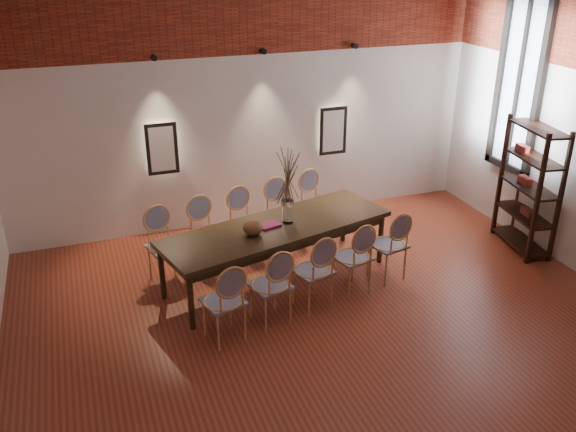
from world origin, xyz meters
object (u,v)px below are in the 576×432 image
object	(u,v)px
chair_near_d	(352,257)
chair_far_c	(246,225)
chair_far_a	(165,247)
chair_far_b	(207,236)
chair_near_b	(270,285)
bowl	(253,228)
chair_near_c	(313,270)
chair_far_d	(283,215)
book	(269,225)
shelving_rack	(529,187)
dining_table	(277,253)
chair_near_a	(223,301)
chair_near_e	(388,245)
vase	(288,212)
chair_far_e	(316,205)

from	to	relation	value
chair_near_d	chair_far_c	size ratio (longest dim) A/B	1.00
chair_far_a	chair_far_b	distance (m)	0.59
chair_near_b	bowl	world-z (taller)	chair_near_b
chair_near_c	chair_far_d	world-z (taller)	same
bowl	book	distance (m)	0.30
chair_far_d	shelving_rack	bearing A→B (deg)	145.14
dining_table	chair_near_a	distance (m)	1.39
chair_near_b	chair_near_c	world-z (taller)	same
chair_near_e	vase	xyz separation A→B (m)	(-1.16, 0.48, 0.43)
chair_near_d	chair_far_b	distance (m)	1.90
chair_far_d	book	bearing A→B (deg)	46.79
chair_far_c	bowl	xyz separation A→B (m)	(-0.16, -0.87, 0.37)
book	bowl	bearing A→B (deg)	-149.55
chair_far_b	book	bearing A→B (deg)	124.63
chair_far_e	vase	xyz separation A→B (m)	(-0.79, -0.98, 0.43)
chair_near_c	bowl	world-z (taller)	chair_near_c
chair_near_a	chair_far_b	world-z (taller)	same
vase	chair_near_d	bearing A→B (deg)	-46.24
chair_near_c	book	distance (m)	0.84
chair_near_b	chair_far_b	xyz separation A→B (m)	(-0.37, 1.45, 0.00)
dining_table	chair_far_d	world-z (taller)	chair_far_d
bowl	chair_far_e	bearing A→B (deg)	41.65
chair_near_b	chair_near_c	size ratio (longest dim) A/B	1.00
chair_near_b	chair_far_b	distance (m)	1.50
chair_near_a	chair_far_b	xyz separation A→B (m)	(0.20, 1.60, 0.00)
chair_near_d	chair_far_e	world-z (taller)	same
chair_near_c	shelving_rack	world-z (taller)	shelving_rack
chair_far_a	bowl	bearing A→B (deg)	134.92
chair_near_c	vase	world-z (taller)	vase
chair_near_e	chair_near_a	bearing A→B (deg)	-180.00
chair_near_c	shelving_rack	xyz separation A→B (m)	(3.33, 0.42, 0.43)
chair_near_e	book	xyz separation A→B (m)	(-1.41, 0.45, 0.30)
chair_near_e	chair_far_a	bearing A→B (deg)	147.34
chair_near_a	chair_far_c	world-z (taller)	same
dining_table	chair_far_a	distance (m)	1.39
chair_far_a	chair_far_d	xyz separation A→B (m)	(1.70, 0.43, 0.00)
chair_far_a	shelving_rack	world-z (taller)	shelving_rack
chair_near_d	chair_far_d	world-z (taller)	same
chair_far_e	vase	bearing A→B (deg)	36.60
chair_near_a	dining_table	bearing A→B (deg)	32.66
dining_table	bowl	world-z (taller)	bowl
chair_far_d	vase	size ratio (longest dim) A/B	3.13
dining_table	chair_near_d	bearing A→B (deg)	-52.05
chair_far_d	chair_far_c	bearing A→B (deg)	0.00
dining_table	chair_near_b	distance (m)	0.96
chair_far_d	shelving_rack	size ratio (longest dim) A/B	0.52
chair_near_a	vase	bearing A→B (deg)	29.42
chair_near_d	bowl	distance (m)	1.24
chair_near_d	bowl	xyz separation A→B (m)	(-1.10, 0.44, 0.37)
chair_far_a	shelving_rack	xyz separation A→B (m)	(4.83, -0.75, 0.43)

